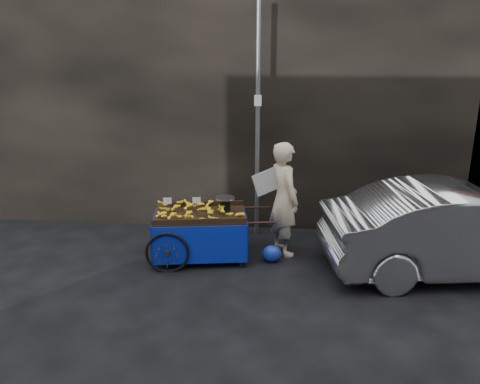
# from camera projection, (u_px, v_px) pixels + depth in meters

# --- Properties ---
(ground) EXTENTS (80.00, 80.00, 0.00)m
(ground) POSITION_uv_depth(u_px,v_px,m) (233.00, 264.00, 7.32)
(ground) COLOR black
(ground) RESTS_ON ground
(building_wall) EXTENTS (13.50, 2.00, 5.00)m
(building_wall) POSITION_uv_depth(u_px,v_px,m) (266.00, 88.00, 9.02)
(building_wall) COLOR black
(building_wall) RESTS_ON ground
(street_pole) EXTENTS (0.12, 0.10, 4.00)m
(street_pole) POSITION_uv_depth(u_px,v_px,m) (258.00, 124.00, 7.94)
(street_pole) COLOR slate
(street_pole) RESTS_ON ground
(banana_cart) EXTENTS (2.08, 1.19, 1.07)m
(banana_cart) POSITION_uv_depth(u_px,v_px,m) (197.00, 219.00, 7.36)
(banana_cart) COLOR black
(banana_cart) RESTS_ON ground
(vendor) EXTENTS (0.87, 0.81, 1.85)m
(vendor) POSITION_uv_depth(u_px,v_px,m) (284.00, 199.00, 7.47)
(vendor) COLOR beige
(vendor) RESTS_ON ground
(plastic_bag) EXTENTS (0.30, 0.24, 0.27)m
(plastic_bag) POSITION_uv_depth(u_px,v_px,m) (272.00, 254.00, 7.37)
(plastic_bag) COLOR #1633A8
(plastic_bag) RESTS_ON ground
(parked_car) EXTENTS (4.23, 1.99, 1.34)m
(parked_car) POSITION_uv_depth(u_px,v_px,m) (463.00, 230.00, 6.88)
(parked_car) COLOR #BBBDC2
(parked_car) RESTS_ON ground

